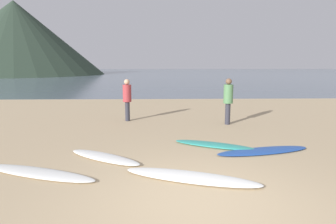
{
  "coord_description": "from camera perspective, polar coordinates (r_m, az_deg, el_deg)",
  "views": [
    {
      "loc": [
        -0.61,
        -4.28,
        2.16
      ],
      "look_at": [
        -0.33,
        5.17,
        0.6
      ],
      "focal_mm": 31.46,
      "sensor_mm": 36.0,
      "label": 1
    }
  ],
  "objects": [
    {
      "name": "ground_plane",
      "position": [
        14.47,
        0.72,
        0.38
      ],
      "size": [
        120.0,
        120.0,
        0.2
      ],
      "primitive_type": "cube",
      "color": "tan",
      "rests_on": "ground"
    },
    {
      "name": "ocean_water",
      "position": [
        68.03,
        -1.23,
        7.56
      ],
      "size": [
        140.0,
        100.0,
        0.01
      ],
      "primitive_type": "cube",
      "color": "slate",
      "rests_on": "ground"
    },
    {
      "name": "headland_hill",
      "position": [
        65.54,
        -27.38,
        12.6
      ],
      "size": [
        33.07,
        33.07,
        14.02
      ],
      "primitive_type": "cone",
      "color": "#28382B",
      "rests_on": "ground"
    },
    {
      "name": "surfboard_0",
      "position": [
        6.44,
        -23.85,
        -10.72
      ],
      "size": [
        2.61,
        1.4,
        0.07
      ],
      "primitive_type": "ellipsoid",
      "rotation": [
        0.0,
        0.0,
        -0.37
      ],
      "color": "white",
      "rests_on": "ground"
    },
    {
      "name": "surfboard_1",
      "position": [
        6.97,
        -12.25,
        -8.53
      ],
      "size": [
        1.96,
        1.55,
        0.09
      ],
      "primitive_type": "ellipsoid",
      "rotation": [
        0.0,
        0.0,
        -0.6
      ],
      "color": "white",
      "rests_on": "ground"
    },
    {
      "name": "surfboard_2",
      "position": [
        5.7,
        4.44,
        -12.44
      ],
      "size": [
        2.68,
        1.46,
        0.09
      ],
      "primitive_type": "ellipsoid",
      "rotation": [
        0.0,
        0.0,
        -0.35
      ],
      "color": "white",
      "rests_on": "ground"
    },
    {
      "name": "surfboard_3",
      "position": [
        7.9,
        9.0,
        -6.32
      ],
      "size": [
        2.2,
        1.42,
        0.08
      ],
      "primitive_type": "ellipsoid",
      "rotation": [
        0.0,
        0.0,
        -0.46
      ],
      "color": "teal",
      "rests_on": "ground"
    },
    {
      "name": "surfboard_4",
      "position": [
        7.7,
        17.99,
        -7.16
      ],
      "size": [
        2.54,
        1.16,
        0.06
      ],
      "primitive_type": "ellipsoid",
      "rotation": [
        0.0,
        0.0,
        0.24
      ],
      "color": "#1E479E",
      "rests_on": "ground"
    },
    {
      "name": "person_0",
      "position": [
        11.2,
        -7.92,
        3.0
      ],
      "size": [
        0.32,
        0.32,
        1.59
      ],
      "rotation": [
        0.0,
        0.0,
        4.01
      ],
      "color": "#2D2D38",
      "rests_on": "ground"
    },
    {
      "name": "person_1",
      "position": [
        10.66,
        11.59,
        2.78
      ],
      "size": [
        0.33,
        0.33,
        1.65
      ],
      "rotation": [
        0.0,
        0.0,
        3.29
      ],
      "color": "#2D2D38",
      "rests_on": "ground"
    }
  ]
}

